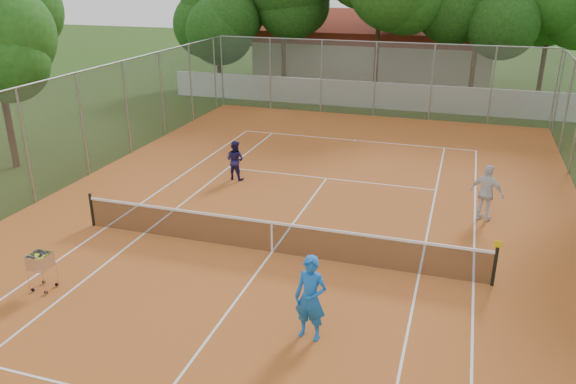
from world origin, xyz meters
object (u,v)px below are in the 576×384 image
(tennis_net, at_px, (272,237))
(ball_hopper, at_px, (42,270))
(player_far_left, at_px, (235,160))
(player_near, at_px, (311,298))
(clubhouse, at_px, (375,48))
(player_far_right, at_px, (487,193))

(tennis_net, xyz_separation_m, ball_hopper, (-4.79, -3.61, 0.05))
(player_far_left, bearing_deg, player_near, 131.14)
(clubhouse, height_order, ball_hopper, clubhouse)
(player_near, relative_size, player_far_right, 1.06)
(player_near, bearing_deg, tennis_net, 128.56)
(tennis_net, bearing_deg, ball_hopper, -142.97)
(clubhouse, xyz_separation_m, ball_hopper, (-2.79, -32.61, -1.64))
(player_far_left, relative_size, player_far_right, 0.83)
(player_near, distance_m, player_far_right, 8.50)
(clubhouse, distance_m, player_far_left, 23.77)
(tennis_net, bearing_deg, player_far_right, 36.12)
(tennis_net, xyz_separation_m, clubhouse, (-2.00, 29.00, 1.69))
(clubhouse, distance_m, ball_hopper, 32.77)
(tennis_net, relative_size, player_far_left, 7.81)
(tennis_net, height_order, player_far_left, player_far_left)
(player_near, distance_m, ball_hopper, 6.90)
(clubhouse, relative_size, player_far_left, 10.78)
(player_far_left, bearing_deg, ball_hopper, 90.17)
(player_far_left, bearing_deg, tennis_net, 131.58)
(clubhouse, xyz_separation_m, player_far_right, (7.74, -24.81, -1.26))
(player_near, xyz_separation_m, player_far_left, (-5.42, 8.79, -0.22))
(ball_hopper, bearing_deg, player_far_right, 41.56)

